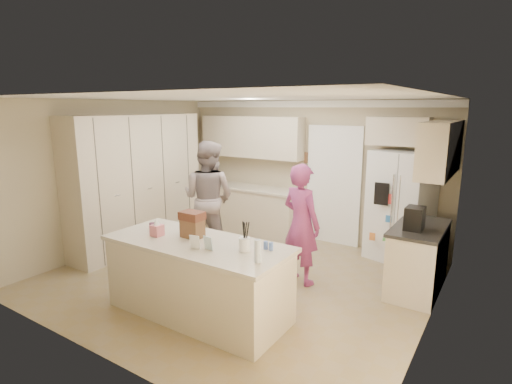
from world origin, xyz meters
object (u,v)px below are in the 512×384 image
Objects in this scene: coffee_maker at (415,218)px; teen_girl at (301,224)px; refrigerator at (401,206)px; utensil_crock at (244,244)px; tissue_box at (157,230)px; island_base at (198,280)px; dollhouse_body at (192,228)px; teen_boy at (208,198)px.

teen_girl reaches higher than coffee_maker.
utensil_crock is (-0.94, -3.10, 0.10)m from refrigerator.
island_base is at bearing 10.30° from tissue_box.
tissue_box is (-0.55, -0.10, 0.56)m from island_base.
coffee_maker is at bearing -54.51° from refrigerator.
teen_girl is at bearing 67.34° from island_base.
dollhouse_body is (0.40, 0.20, 0.04)m from tissue_box.
refrigerator is 6.00× the size of coffee_maker.
teen_girl is (1.85, -0.21, -0.10)m from teen_boy.
coffee_maker is 2.87m from island_base.
refrigerator is 1.35m from coffee_maker.
coffee_maker is at bearing -148.72° from teen_girl.
coffee_maker is 0.17× the size of teen_girl.
teen_girl is (-0.02, 1.45, -0.14)m from utensil_crock.
island_base is 1.14× the size of teen_boy.
tissue_box is 0.45m from dollhouse_body.
island_base is 1.68m from teen_girl.
dollhouse_body is (-1.74, -3.05, 0.14)m from refrigerator.
tissue_box is at bearing -169.70° from island_base.
tissue_box is 1.93m from teen_boy.
refrigerator is 3.52m from dollhouse_body.
utensil_crock is 0.58× the size of dollhouse_body.
utensil_crock is at bearing -127.12° from coffee_maker.
tissue_box is at bearing 101.69° from teen_boy.
coffee_maker is (0.46, -1.25, 0.17)m from refrigerator.
tissue_box reaches higher than island_base.
tissue_box is (-2.14, -3.25, 0.10)m from refrigerator.
refrigerator is at bearing 110.11° from coffee_maker.
island_base is at bearing -33.69° from dollhouse_body.
dollhouse_body is 0.15× the size of teen_girl.
teen_girl is (0.78, 1.40, -0.17)m from dollhouse_body.
utensil_crock reaches higher than island_base.
dollhouse_body is (-0.80, 0.05, 0.04)m from utensil_crock.
utensil_crock is 0.80m from dollhouse_body.
dollhouse_body is 1.94m from teen_boy.
island_base is 2.17m from teen_boy.
island_base is 1.28× the size of teen_girl.
island_base is at bearing 82.85° from teen_girl.
teen_girl is at bearing -164.23° from coffee_maker.
utensil_crock is (-1.40, -1.85, -0.07)m from coffee_maker.
coffee_maker reaches higher than island_base.
utensil_crock is at bearing -3.58° from dollhouse_body.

